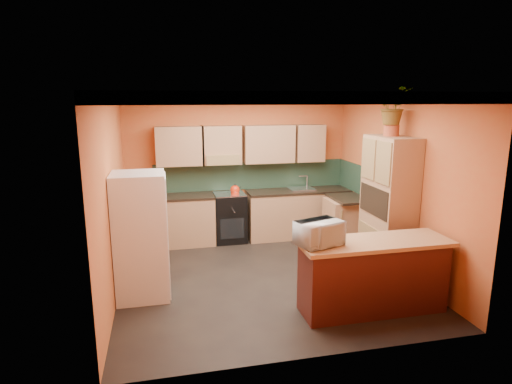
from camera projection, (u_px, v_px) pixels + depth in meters
room_shell at (262, 137)px, 6.27m from camera, size 4.24×4.24×2.72m
base_cabinets_back at (262, 216)px, 8.15m from camera, size 3.65×0.60×0.88m
countertop_back at (262, 193)px, 8.05m from camera, size 3.65×0.62×0.04m
stove at (230, 217)px, 8.01m from camera, size 0.58×0.58×0.91m
kettle at (235, 189)px, 7.87m from camera, size 0.20×0.20×0.18m
sink at (301, 189)px, 8.21m from camera, size 0.48×0.40×0.03m
base_cabinets_right at (349, 223)px, 7.67m from camera, size 0.60×0.80×0.88m
countertop_right at (350, 199)px, 7.57m from camera, size 0.62×0.80×0.04m
fridge at (141, 236)px, 5.67m from camera, size 0.68×0.66×1.70m
pantry at (388, 207)px, 6.40m from camera, size 0.48×0.90×2.10m
fern_pot at (391, 130)px, 6.21m from camera, size 0.22×0.22×0.16m
fern at (393, 106)px, 6.13m from camera, size 0.54×0.49×0.54m
breakfast_bar at (373, 278)px, 5.35m from camera, size 1.80×0.55×0.88m
bar_top at (375, 242)px, 5.25m from camera, size 1.90×0.65×0.05m
microwave at (319, 233)px, 5.06m from camera, size 0.62×0.51×0.29m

